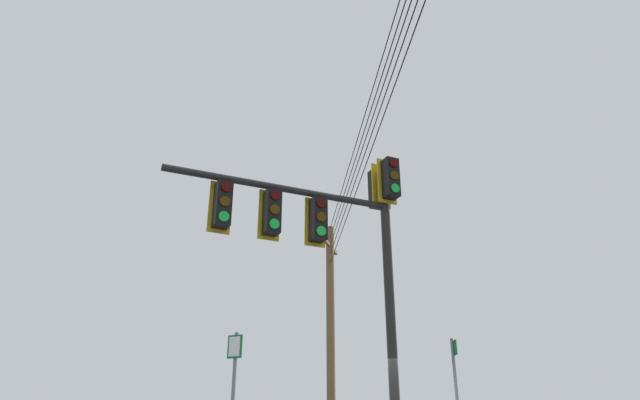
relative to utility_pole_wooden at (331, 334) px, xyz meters
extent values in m
cylinder|color=black|center=(-10.22, -1.78, -1.33)|extent=(0.20, 0.20, 6.58)
cylinder|color=black|center=(-11.35, 0.32, 1.09)|extent=(2.37, 4.27, 0.14)
cube|color=black|center=(-10.49, -1.92, 1.64)|extent=(0.41, 0.41, 0.90)
cube|color=#B29319|center=(-10.34, -1.84, 1.64)|extent=(0.24, 0.41, 1.04)
cylinder|color=#360503|center=(-10.63, -2.00, 1.94)|extent=(0.12, 0.19, 0.20)
cylinder|color=#3C2703|center=(-10.63, -2.00, 1.64)|extent=(0.12, 0.19, 0.20)
cylinder|color=green|center=(-10.63, -2.00, 1.34)|extent=(0.12, 0.19, 0.20)
cube|color=black|center=(-9.96, -1.64, 1.64)|extent=(0.41, 0.41, 0.90)
cube|color=#B29319|center=(-10.11, -1.72, 1.64)|extent=(0.24, 0.41, 1.04)
cylinder|color=#360503|center=(-9.81, -1.56, 1.94)|extent=(0.12, 0.19, 0.20)
cylinder|color=#3C2703|center=(-9.81, -1.56, 1.64)|extent=(0.12, 0.19, 0.20)
cylinder|color=green|center=(-9.81, -1.56, 1.34)|extent=(0.12, 0.19, 0.20)
cube|color=black|center=(-10.97, -0.38, 0.54)|extent=(0.41, 0.41, 0.90)
cube|color=#B29319|center=(-10.82, -0.30, 0.54)|extent=(0.24, 0.41, 1.04)
cylinder|color=#360503|center=(-11.12, -0.46, 0.84)|extent=(0.12, 0.19, 0.20)
cylinder|color=#3C2703|center=(-11.12, -0.46, 0.54)|extent=(0.12, 0.19, 0.20)
cylinder|color=green|center=(-11.12, -0.46, 0.24)|extent=(0.12, 0.19, 0.20)
cube|color=black|center=(-11.44, 0.49, 0.54)|extent=(0.41, 0.41, 0.90)
cube|color=#B29319|center=(-11.29, 0.58, 0.54)|extent=(0.25, 0.40, 1.04)
cylinder|color=#360503|center=(-11.58, 0.41, 0.84)|extent=(0.12, 0.19, 0.20)
cylinder|color=#3C2703|center=(-11.58, 0.41, 0.54)|extent=(0.12, 0.19, 0.20)
cylinder|color=green|center=(-11.58, 0.41, 0.24)|extent=(0.12, 0.19, 0.20)
cube|color=black|center=(-11.91, 1.37, 0.54)|extent=(0.41, 0.41, 0.90)
cube|color=#B29319|center=(-11.76, 1.45, 0.54)|extent=(0.26, 0.40, 1.04)
cylinder|color=#360503|center=(-12.05, 1.28, 0.84)|extent=(0.13, 0.19, 0.20)
cylinder|color=#3C2703|center=(-12.05, 1.28, 0.54)|extent=(0.13, 0.19, 0.20)
cylinder|color=green|center=(-12.05, 1.28, 0.24)|extent=(0.13, 0.19, 0.20)
cylinder|color=brown|center=(0.00, 0.00, -0.11)|extent=(0.33, 0.33, 9.03)
cube|color=brown|center=(0.00, 0.00, 3.57)|extent=(2.11, 0.54, 0.12)
cube|color=#0C7238|center=(-8.82, -3.21, -1.74)|extent=(0.37, 0.06, 0.31)
cube|color=white|center=(-8.82, -3.23, -1.74)|extent=(0.30, 0.04, 0.25)
cube|color=#0C7238|center=(-11.85, 0.98, -2.08)|extent=(0.12, 0.27, 0.39)
cube|color=white|center=(-11.86, 0.98, -2.08)|extent=(0.08, 0.21, 0.33)
cylinder|color=black|center=(-11.24, -1.96, 3.21)|extent=(22.49, 3.94, 0.76)
cylinder|color=black|center=(-11.24, -1.96, 3.59)|extent=(22.49, 3.94, 0.76)
cylinder|color=black|center=(-11.24, -1.96, 3.94)|extent=(22.49, 3.94, 0.76)
cylinder|color=black|center=(-11.24, -1.96, 4.28)|extent=(22.49, 3.94, 0.76)
cylinder|color=black|center=(-11.24, -1.96, 4.69)|extent=(22.49, 3.94, 0.76)
camera|label=1|loc=(-21.13, -1.19, -3.38)|focal=30.16mm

